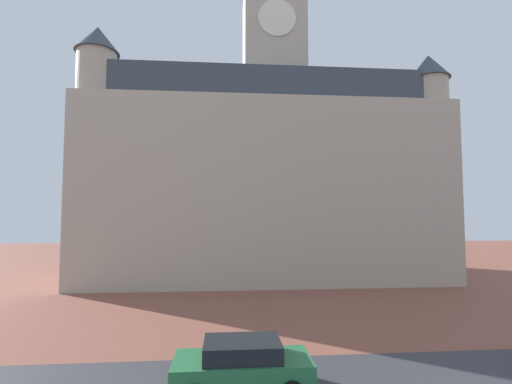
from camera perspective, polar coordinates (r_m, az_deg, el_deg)
landmark_building at (r=32.12m, az=1.26°, el=2.78°), size 28.93×13.46×29.98m
car_green at (r=11.95m, az=-2.21°, el=-25.92°), size 4.11×1.99×1.47m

